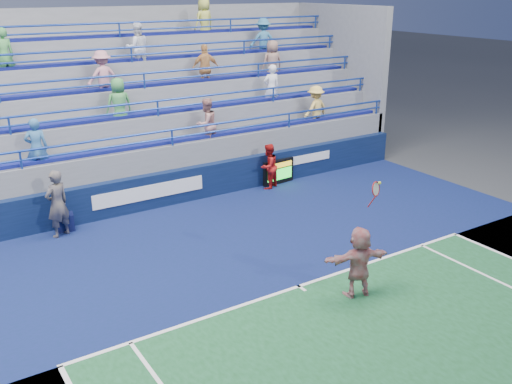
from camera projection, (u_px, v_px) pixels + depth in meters
ground at (299, 287)px, 13.20m from camera, size 120.00×120.00×0.00m
sponsor_wall at (177, 186)px, 18.16m from camera, size 18.00×0.32×1.10m
bleacher_stand at (132, 132)px, 20.80m from camera, size 18.00×5.60×6.13m
serve_speed_board at (278, 172)px, 19.93m from camera, size 1.27×0.25×0.87m
judge_chair at (64, 220)px, 16.21m from camera, size 0.59×0.59×0.89m
tennis_player at (359, 262)px, 12.59m from camera, size 1.61×0.88×2.65m
line_judge at (57, 204)px, 15.57m from camera, size 0.83×0.70×1.92m
ball_girl at (268, 166)px, 19.38m from camera, size 0.94×0.85×1.56m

